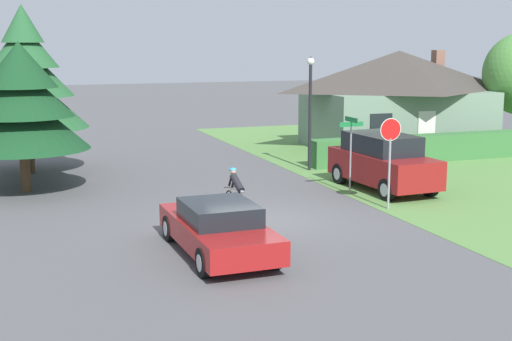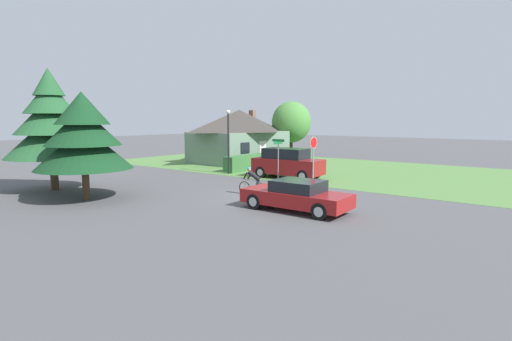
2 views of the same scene
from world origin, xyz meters
name	(u,v)px [view 1 (image 1 of 2)]	position (x,y,z in m)	size (l,w,h in m)	color
ground_plane	(257,221)	(0.00, 0.00, 0.00)	(140.00, 140.00, 0.00)	#515154
grass_verge_right	(505,172)	(12.03, 4.00, 0.01)	(16.00, 36.00, 0.01)	#568442
cottage_house	(398,97)	(11.74, 11.90, 2.45)	(9.24, 5.95, 4.73)	slate
hedge_row	(431,148)	(10.79, 7.46, 0.58)	(11.35, 0.90, 1.15)	#387038
sedan_left_lane	(218,229)	(-2.00, -2.81, 0.65)	(1.98, 4.66, 1.32)	maroon
cyclist	(237,193)	(-0.34, 0.80, 0.70)	(0.44, 1.76, 1.44)	black
parked_suv_right	(383,162)	(5.68, 2.68, 0.99)	(2.17, 4.70, 1.97)	maroon
stop_sign	(390,146)	(4.37, 0.01, 2.00)	(0.70, 0.07, 2.85)	gray
street_lamp	(310,102)	(4.84, 7.10, 2.78)	(0.29, 0.29, 4.59)	black
street_name_sign	(351,141)	(4.29, 2.46, 1.83)	(0.90, 0.90, 2.64)	gray
conifer_tall_near	(21,104)	(-6.17, 6.55, 3.07)	(4.53, 4.53, 5.17)	#4C3823
conifer_tall_far	(25,81)	(-5.88, 10.30, 3.65)	(4.75, 4.75, 6.58)	#4C3823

